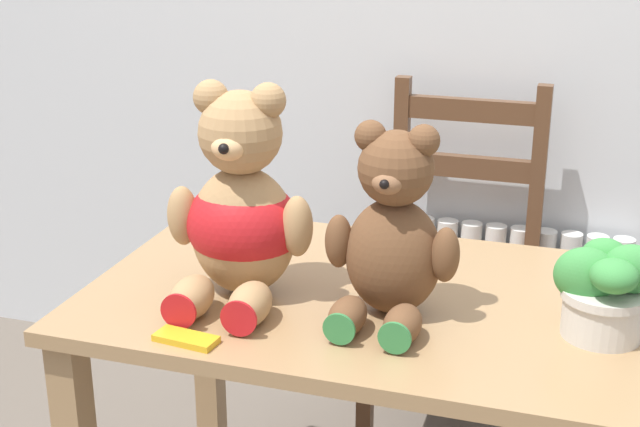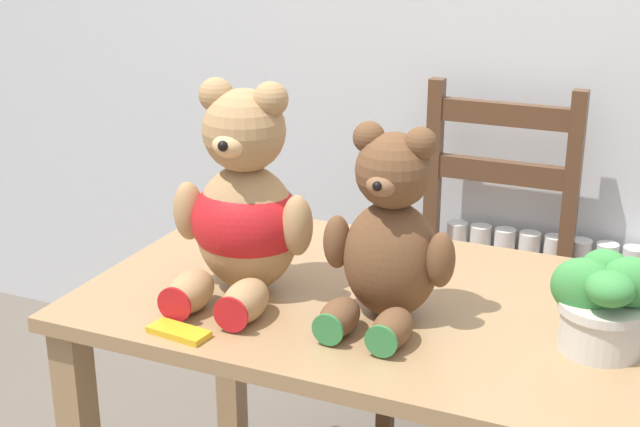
{
  "view_description": "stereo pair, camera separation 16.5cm",
  "coord_description": "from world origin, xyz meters",
  "px_view_note": "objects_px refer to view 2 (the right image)",
  "views": [
    {
      "loc": [
        0.39,
        -1.2,
        1.46
      ],
      "look_at": [
        -0.09,
        0.28,
        0.9
      ],
      "focal_mm": 50.0,
      "sensor_mm": 36.0,
      "label": 1
    },
    {
      "loc": [
        0.54,
        -1.14,
        1.46
      ],
      "look_at": [
        -0.09,
        0.28,
        0.9
      ],
      "focal_mm": 50.0,
      "sensor_mm": 36.0,
      "label": 2
    }
  ],
  "objects_px": {
    "potted_plant": "(603,303)",
    "teddy_bear_right": "(389,238)",
    "wooden_chair_behind": "(483,283)",
    "teddy_bear_left": "(244,210)",
    "chocolate_bar": "(179,332)"
  },
  "relations": [
    {
      "from": "teddy_bear_left",
      "to": "chocolate_bar",
      "type": "relative_size",
      "value": 3.69
    },
    {
      "from": "wooden_chair_behind",
      "to": "teddy_bear_right",
      "type": "xyz_separation_m",
      "value": [
        -0.01,
        -0.77,
        0.4
      ]
    },
    {
      "from": "teddy_bear_right",
      "to": "potted_plant",
      "type": "bearing_deg",
      "value": -174.32
    },
    {
      "from": "teddy_bear_left",
      "to": "chocolate_bar",
      "type": "distance_m",
      "value": 0.27
    },
    {
      "from": "teddy_bear_right",
      "to": "teddy_bear_left",
      "type": "bearing_deg",
      "value": 1.3
    },
    {
      "from": "teddy_bear_left",
      "to": "potted_plant",
      "type": "bearing_deg",
      "value": 179.11
    },
    {
      "from": "wooden_chair_behind",
      "to": "potted_plant",
      "type": "xyz_separation_m",
      "value": [
        0.37,
        -0.74,
        0.33
      ]
    },
    {
      "from": "wooden_chair_behind",
      "to": "teddy_bear_left",
      "type": "bearing_deg",
      "value": 68.33
    },
    {
      "from": "teddy_bear_left",
      "to": "teddy_bear_right",
      "type": "height_order",
      "value": "teddy_bear_left"
    },
    {
      "from": "wooden_chair_behind",
      "to": "chocolate_bar",
      "type": "height_order",
      "value": "wooden_chair_behind"
    },
    {
      "from": "teddy_bear_left",
      "to": "teddy_bear_right",
      "type": "relative_size",
      "value": 1.15
    },
    {
      "from": "potted_plant",
      "to": "teddy_bear_right",
      "type": "bearing_deg",
      "value": -176.17
    },
    {
      "from": "wooden_chair_behind",
      "to": "teddy_bear_left",
      "type": "relative_size",
      "value": 2.39
    },
    {
      "from": "teddy_bear_right",
      "to": "potted_plant",
      "type": "distance_m",
      "value": 0.38
    },
    {
      "from": "wooden_chair_behind",
      "to": "teddy_bear_right",
      "type": "bearing_deg",
      "value": 89.48
    }
  ]
}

